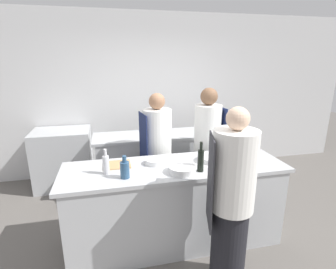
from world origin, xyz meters
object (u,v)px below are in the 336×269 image
object	(u,v)px
bowl_ceramic_blue	(182,169)
bottle_wine	(125,169)
chef_at_prep_near	(231,202)
bowl_prep_small	(249,157)
bowl_mixing_large	(155,162)
oven_range	(64,158)
chef_at_stove	(207,150)
chef_at_pass_far	(157,155)
bottle_olive_oil	(106,164)
bottle_vinegar	(201,160)
bowl_wooden_salad	(210,159)

from	to	relation	value
bowl_ceramic_blue	bottle_wine	bearing A→B (deg)	179.77
chef_at_prep_near	bowl_prep_small	xyz separation A→B (m)	(0.52, 0.64, 0.13)
bowl_mixing_large	oven_range	bearing A→B (deg)	126.40
bowl_prep_small	bowl_ceramic_blue	xyz separation A→B (m)	(-0.82, -0.15, 0.00)
oven_range	chef_at_stove	bearing A→B (deg)	-28.76
chef_at_pass_far	bottle_olive_oil	distance (m)	0.99
bottle_vinegar	bowl_ceramic_blue	xyz separation A→B (m)	(-0.19, 0.01, -0.09)
bottle_vinegar	bowl_wooden_salad	world-z (taller)	bottle_vinegar
bowl_prep_small	bowl_wooden_salad	bearing A→B (deg)	170.42
chef_at_prep_near	bottle_vinegar	world-z (taller)	chef_at_prep_near
bowl_mixing_large	bottle_olive_oil	bearing A→B (deg)	-164.88
chef_at_stove	bowl_mixing_large	size ratio (longest dim) A/B	8.30
oven_range	bowl_ceramic_blue	xyz separation A→B (m)	(1.45, -1.93, 0.49)
chef_at_stove	bowl_prep_small	size ratio (longest dim) A/B	8.18
chef_at_prep_near	chef_at_stove	xyz separation A→B (m)	(0.28, 1.30, 0.01)
bottle_vinegar	bowl_ceramic_blue	distance (m)	0.21
chef_at_pass_far	bottle_wine	xyz separation A→B (m)	(-0.47, -0.85, 0.21)
chef_at_stove	bottle_vinegar	world-z (taller)	chef_at_stove
chef_at_pass_far	bowl_wooden_salad	xyz separation A→B (m)	(0.48, -0.63, 0.15)
chef_at_prep_near	bowl_wooden_salad	distance (m)	0.73
chef_at_pass_far	bowl_ceramic_blue	size ratio (longest dim) A/B	5.84
bottle_olive_oil	bowl_wooden_salad	xyz separation A→B (m)	(1.13, 0.08, -0.07)
chef_at_stove	bowl_mixing_large	bearing A→B (deg)	-64.85
oven_range	bottle_olive_oil	xyz separation A→B (m)	(0.70, -1.79, 0.56)
bottle_olive_oil	bowl_prep_small	size ratio (longest dim) A/B	1.26
chef_at_stove	bottle_vinegar	size ratio (longest dim) A/B	5.38
chef_at_prep_near	chef_at_stove	world-z (taller)	chef_at_stove
oven_range	bowl_mixing_large	size ratio (longest dim) A/B	4.65
chef_at_prep_near	bottle_olive_oil	bearing A→B (deg)	75.16
chef_at_stove	bowl_mixing_large	distance (m)	0.98
oven_range	chef_at_stove	size ratio (longest dim) A/B	0.56
chef_at_pass_far	bowl_prep_small	xyz separation A→B (m)	(0.92, -0.71, 0.15)
chef_at_prep_near	bowl_wooden_salad	bearing A→B (deg)	9.66
bottle_olive_oil	bottle_wine	xyz separation A→B (m)	(0.17, -0.14, -0.01)
bowl_wooden_salad	bowl_mixing_large	bearing A→B (deg)	174.97
bottle_olive_oil	oven_range	bearing A→B (deg)	111.47
bottle_olive_oil	bowl_mixing_large	xyz separation A→B (m)	(0.51, 0.14, -0.07)
oven_range	bottle_olive_oil	size ratio (longest dim) A/B	3.64
chef_at_stove	bowl_prep_small	distance (m)	0.71
bowl_prep_small	bowl_wooden_salad	xyz separation A→B (m)	(-0.44, 0.07, -0.00)
chef_at_stove	bottle_olive_oil	bearing A→B (deg)	-71.21
bottle_vinegar	bowl_mixing_large	size ratio (longest dim) A/B	1.54
chef_at_prep_near	chef_at_pass_far	xyz separation A→B (m)	(-0.40, 1.34, -0.02)
bowl_wooden_salad	bottle_wine	bearing A→B (deg)	-166.98
chef_at_stove	bottle_wine	xyz separation A→B (m)	(-1.15, -0.81, 0.17)
bowl_prep_small	bottle_wine	bearing A→B (deg)	-173.96
bowl_mixing_large	chef_at_stove	bearing A→B (deg)	33.22
bottle_wine	bowl_prep_small	bearing A→B (deg)	6.04
bottle_wine	oven_range	bearing A→B (deg)	114.51
chef_at_prep_near	bottle_wine	distance (m)	1.02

